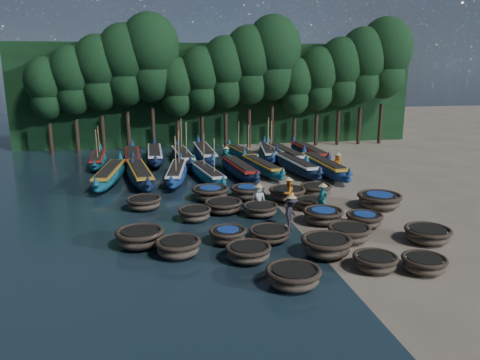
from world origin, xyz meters
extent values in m
plane|color=gray|center=(0.00, 0.00, 0.00)|extent=(120.00, 120.00, 0.00)
cube|color=black|center=(0.00, 23.50, 5.00)|extent=(40.00, 3.00, 10.00)
ellipsoid|color=brown|center=(-2.05, -9.51, 0.33)|extent=(2.15, 2.15, 0.66)
torus|color=#35291F|center=(-2.05, -9.51, 0.64)|extent=(2.07, 2.07, 0.20)
cylinder|color=black|center=(-2.05, -9.51, 0.68)|extent=(1.57, 1.57, 0.06)
ellipsoid|color=brown|center=(1.54, -8.75, 0.29)|extent=(2.19, 2.19, 0.58)
torus|color=#35291F|center=(1.54, -8.75, 0.56)|extent=(1.79, 1.79, 0.18)
cylinder|color=black|center=(1.54, -8.75, 0.60)|extent=(1.36, 1.36, 0.05)
ellipsoid|color=brown|center=(3.33, -9.28, 0.29)|extent=(2.02, 2.02, 0.59)
torus|color=#35291F|center=(3.33, -9.28, 0.57)|extent=(1.77, 1.77, 0.18)
cylinder|color=black|center=(3.33, -9.28, 0.60)|extent=(1.34, 1.34, 0.05)
ellipsoid|color=brown|center=(-6.02, -5.94, 0.34)|extent=(2.23, 2.23, 0.68)
torus|color=#35291F|center=(-6.02, -5.94, 0.66)|extent=(1.95, 1.95, 0.21)
cylinder|color=black|center=(-6.02, -5.94, 0.70)|extent=(1.47, 1.47, 0.06)
ellipsoid|color=brown|center=(-3.19, -6.94, 0.31)|extent=(2.10, 2.10, 0.62)
torus|color=#35291F|center=(-3.19, -6.94, 0.60)|extent=(1.93, 1.93, 0.19)
cylinder|color=black|center=(-3.19, -6.94, 0.64)|extent=(1.46, 1.46, 0.06)
ellipsoid|color=brown|center=(0.15, -7.06, 0.38)|extent=(2.23, 2.23, 0.75)
torus|color=#35291F|center=(0.15, -7.06, 0.73)|extent=(2.18, 2.18, 0.23)
cylinder|color=black|center=(0.15, -7.06, 0.77)|extent=(1.64, 1.64, 0.07)
ellipsoid|color=brown|center=(1.80, -5.64, 0.33)|extent=(2.36, 2.36, 0.66)
torus|color=#35291F|center=(1.80, -5.64, 0.64)|extent=(2.01, 2.01, 0.20)
cylinder|color=black|center=(1.80, -5.64, 0.68)|extent=(1.52, 1.52, 0.06)
ellipsoid|color=brown|center=(5.29, -6.38, 0.31)|extent=(2.45, 2.45, 0.62)
torus|color=#35291F|center=(5.29, -6.38, 0.60)|extent=(2.12, 2.12, 0.19)
cylinder|color=black|center=(5.29, -6.38, 0.64)|extent=(1.62, 1.62, 0.06)
ellipsoid|color=brown|center=(-7.63, -4.54, 0.37)|extent=(2.55, 2.55, 0.73)
torus|color=#35291F|center=(-7.63, -4.54, 0.71)|extent=(2.17, 2.17, 0.22)
cylinder|color=black|center=(-7.63, -4.54, 0.75)|extent=(1.63, 1.63, 0.07)
ellipsoid|color=brown|center=(-3.71, -4.85, 0.31)|extent=(1.67, 1.67, 0.63)
torus|color=#35291F|center=(-3.71, -4.85, 0.61)|extent=(1.75, 1.75, 0.19)
cylinder|color=black|center=(-3.71, -4.85, 0.64)|extent=(1.31, 1.31, 0.06)
cylinder|color=navy|center=(-3.71, -4.85, 0.68)|extent=(1.01, 1.01, 0.04)
ellipsoid|color=brown|center=(-1.80, -4.95, 0.29)|extent=(1.87, 1.87, 0.57)
torus|color=#35291F|center=(-1.80, -4.95, 0.55)|extent=(1.91, 1.91, 0.17)
cylinder|color=black|center=(-1.80, -4.95, 0.59)|extent=(1.46, 1.46, 0.05)
ellipsoid|color=brown|center=(1.52, -2.99, 0.33)|extent=(2.55, 2.55, 0.66)
torus|color=#35291F|center=(1.52, -2.99, 0.64)|extent=(2.09, 2.09, 0.20)
cylinder|color=black|center=(1.52, -2.99, 0.68)|extent=(1.58, 1.58, 0.06)
cylinder|color=navy|center=(1.52, -2.99, 0.72)|extent=(1.22, 1.22, 0.04)
ellipsoid|color=brown|center=(3.36, -3.90, 0.32)|extent=(2.09, 2.09, 0.63)
torus|color=#35291F|center=(3.36, -3.90, 0.61)|extent=(1.86, 1.86, 0.19)
cylinder|color=black|center=(3.36, -3.90, 0.65)|extent=(1.40, 1.40, 0.06)
cylinder|color=navy|center=(3.36, -3.90, 0.69)|extent=(1.07, 1.07, 0.04)
ellipsoid|color=brown|center=(-4.90, -1.39, 0.31)|extent=(1.93, 1.93, 0.62)
torus|color=#35291F|center=(-4.90, -1.39, 0.60)|extent=(1.74, 1.74, 0.19)
cylinder|color=black|center=(-4.90, -1.39, 0.63)|extent=(1.30, 1.30, 0.06)
ellipsoid|color=brown|center=(-3.24, -0.29, 0.31)|extent=(2.54, 2.54, 0.63)
torus|color=#35291F|center=(-3.24, -0.29, 0.61)|extent=(2.08, 2.08, 0.19)
cylinder|color=black|center=(-3.24, -0.29, 0.64)|extent=(1.59, 1.59, 0.06)
ellipsoid|color=brown|center=(-1.36, -1.21, 0.29)|extent=(2.25, 2.25, 0.59)
torus|color=#35291F|center=(-1.36, -1.21, 0.57)|extent=(1.90, 1.90, 0.18)
cylinder|color=black|center=(-1.36, -1.21, 0.60)|extent=(1.44, 1.44, 0.05)
ellipsoid|color=brown|center=(1.65, -0.55, 0.28)|extent=(2.07, 2.07, 0.56)
torus|color=#35291F|center=(1.65, -0.55, 0.55)|extent=(1.71, 1.71, 0.17)
cylinder|color=black|center=(1.65, -0.55, 0.58)|extent=(1.29, 1.29, 0.05)
ellipsoid|color=brown|center=(5.60, -1.06, 0.37)|extent=(2.65, 2.65, 0.74)
torus|color=#35291F|center=(5.60, -1.06, 0.72)|extent=(2.50, 2.50, 0.22)
cylinder|color=black|center=(5.60, -1.06, 0.76)|extent=(1.91, 1.91, 0.07)
cylinder|color=navy|center=(5.60, -1.06, 0.81)|extent=(1.47, 1.47, 0.04)
ellipsoid|color=brown|center=(-7.53, 1.15, 0.31)|extent=(2.16, 2.16, 0.63)
torus|color=#35291F|center=(-7.53, 1.15, 0.61)|extent=(1.98, 1.98, 0.19)
cylinder|color=black|center=(-7.53, 1.15, 0.64)|extent=(1.50, 1.50, 0.06)
ellipsoid|color=brown|center=(-3.62, 2.32, 0.36)|extent=(2.66, 2.66, 0.71)
torus|color=#35291F|center=(-3.62, 2.32, 0.69)|extent=(2.24, 2.24, 0.22)
cylinder|color=black|center=(-3.62, 2.32, 0.73)|extent=(1.70, 1.70, 0.06)
cylinder|color=navy|center=(-3.62, 2.32, 0.78)|extent=(1.30, 1.30, 0.04)
ellipsoid|color=brown|center=(-1.38, 2.09, 0.36)|extent=(2.54, 2.54, 0.72)
torus|color=#35291F|center=(-1.38, 2.09, 0.69)|extent=(2.09, 2.09, 0.22)
cylinder|color=black|center=(-1.38, 2.09, 0.74)|extent=(1.57, 1.57, 0.07)
cylinder|color=navy|center=(-1.38, 2.09, 0.78)|extent=(1.21, 1.21, 0.04)
ellipsoid|color=brown|center=(0.88, 1.35, 0.35)|extent=(2.17, 2.17, 0.70)
torus|color=#35291F|center=(0.88, 1.35, 0.68)|extent=(2.21, 2.21, 0.21)
cylinder|color=black|center=(0.88, 1.35, 0.72)|extent=(1.68, 1.68, 0.06)
ellipsoid|color=brown|center=(2.93, 2.07, 0.31)|extent=(1.82, 1.82, 0.63)
torus|color=#35291F|center=(2.93, 2.07, 0.61)|extent=(1.96, 1.96, 0.19)
cylinder|color=black|center=(2.93, 2.07, 0.65)|extent=(1.48, 1.48, 0.06)
ellipsoid|color=#104D5F|center=(-9.90, 7.84, 0.52)|extent=(2.46, 8.41, 1.04)
cone|color=#104D5F|center=(-9.42, 11.85, 1.19)|extent=(0.46, 0.46, 0.62)
cone|color=#104D5F|center=(-10.38, 3.82, 1.14)|extent=(0.46, 0.46, 0.52)
cube|color=#C18B24|center=(-9.90, 7.84, 0.95)|extent=(1.84, 6.51, 0.12)
cube|color=black|center=(-9.90, 7.84, 1.04)|extent=(1.47, 5.66, 0.10)
ellipsoid|color=#0E1433|center=(-7.88, 7.48, 0.54)|extent=(2.75, 8.72, 1.07)
cone|color=#0E1433|center=(-8.47, 11.62, 1.23)|extent=(0.47, 0.47, 0.64)
cone|color=#0E1433|center=(-7.28, 3.33, 1.18)|extent=(0.47, 0.47, 0.54)
cube|color=#C18B24|center=(-7.88, 7.48, 0.99)|extent=(2.06, 6.75, 0.13)
cube|color=black|center=(-7.88, 7.48, 1.07)|extent=(1.65, 5.86, 0.11)
ellipsoid|color=navy|center=(-5.34, 7.65, 0.48)|extent=(2.46, 7.83, 0.96)
cone|color=navy|center=(-4.81, 11.37, 1.11)|extent=(0.42, 0.42, 0.58)
cone|color=navy|center=(-5.87, 3.92, 1.06)|extent=(0.42, 0.42, 0.48)
cube|color=silver|center=(-5.34, 7.65, 0.89)|extent=(1.84, 6.06, 0.12)
cube|color=black|center=(-5.34, 7.65, 0.96)|extent=(1.48, 5.26, 0.10)
cylinder|color=#997F4C|center=(-5.08, 8.78, 2.03)|extent=(0.07, 0.23, 2.70)
cylinder|color=#997F4C|center=(-5.45, 6.20, 2.03)|extent=(0.07, 0.23, 2.70)
plane|color=red|center=(-5.30, 6.18, 3.20)|extent=(0.00, 0.34, 0.34)
ellipsoid|color=#104D5F|center=(-3.24, 7.06, 0.46)|extent=(2.54, 7.49, 0.92)
cone|color=#104D5F|center=(-3.84, 10.60, 1.06)|extent=(0.41, 0.41, 0.55)
cone|color=#104D5F|center=(-2.64, 3.51, 1.01)|extent=(0.41, 0.41, 0.46)
cube|color=silver|center=(-3.24, 7.06, 0.85)|extent=(1.91, 5.79, 0.11)
cube|color=black|center=(-3.24, 7.06, 0.92)|extent=(1.54, 5.03, 0.09)
cylinder|color=#997F4C|center=(-3.34, 8.16, 1.93)|extent=(0.06, 0.22, 2.58)
cylinder|color=#997F4C|center=(-2.92, 5.71, 1.93)|extent=(0.06, 0.22, 2.58)
plane|color=red|center=(-2.78, 5.73, 3.06)|extent=(0.00, 0.32, 0.32)
ellipsoid|color=#0E1433|center=(-0.82, 8.05, 0.51)|extent=(2.39, 8.20, 1.01)
cone|color=#0E1433|center=(-1.28, 11.96, 1.16)|extent=(0.44, 0.44, 0.61)
cone|color=#0E1433|center=(-0.36, 4.13, 1.11)|extent=(0.44, 0.44, 0.51)
cube|color=maroon|center=(-0.82, 8.05, 0.93)|extent=(1.79, 6.35, 0.12)
cube|color=black|center=(-0.82, 8.05, 1.01)|extent=(1.42, 5.51, 0.10)
ellipsoid|color=#104D5F|center=(1.01, 8.59, 0.47)|extent=(2.57, 7.68, 0.94)
cone|color=#104D5F|center=(0.41, 12.22, 1.09)|extent=(0.42, 0.42, 0.57)
cone|color=#104D5F|center=(1.61, 4.95, 1.04)|extent=(0.42, 0.42, 0.47)
cube|color=#C18B24|center=(1.01, 8.59, 0.87)|extent=(1.93, 5.94, 0.11)
cube|color=black|center=(1.01, 8.59, 0.94)|extent=(1.56, 5.15, 0.09)
ellipsoid|color=#0E1433|center=(3.61, 8.39, 0.52)|extent=(2.31, 8.46, 1.04)
cone|color=#0E1433|center=(3.22, 12.44, 1.20)|extent=(0.46, 0.46, 0.63)
cone|color=#0E1433|center=(4.01, 4.34, 1.15)|extent=(0.46, 0.46, 0.52)
cube|color=silver|center=(3.61, 8.39, 0.96)|extent=(1.72, 6.55, 0.13)
cube|color=black|center=(3.61, 8.39, 1.04)|extent=(1.36, 5.69, 0.10)
ellipsoid|color=navy|center=(5.49, 7.51, 0.54)|extent=(1.86, 8.73, 1.09)
cone|color=navy|center=(5.34, 11.74, 1.25)|extent=(0.48, 0.48, 0.65)
cone|color=navy|center=(5.64, 3.28, 1.19)|extent=(0.48, 0.48, 0.54)
cube|color=#C18B24|center=(5.49, 7.51, 1.00)|extent=(1.37, 6.76, 0.13)
cube|color=black|center=(5.49, 7.51, 1.09)|extent=(1.05, 5.89, 0.11)
ellipsoid|color=#104D5F|center=(-11.31, 13.89, 0.44)|extent=(1.51, 7.13, 0.89)
cone|color=#104D5F|center=(-11.42, 17.35, 1.02)|extent=(0.39, 0.39, 0.53)
cone|color=#104D5F|center=(-11.20, 10.44, 0.98)|extent=(0.39, 0.39, 0.44)
cube|color=maroon|center=(-11.31, 13.89, 0.82)|extent=(1.11, 5.52, 0.11)
cube|color=black|center=(-11.31, 13.89, 0.89)|extent=(0.85, 4.81, 0.09)
cylinder|color=#997F4C|center=(-11.26, 14.96, 1.86)|extent=(0.06, 0.21, 2.48)
cylinder|color=#997F4C|center=(-11.18, 12.56, 1.86)|extent=(0.06, 0.21, 2.48)
plane|color=red|center=(-11.05, 12.57, 2.94)|extent=(0.00, 0.31, 0.31)
ellipsoid|color=navy|center=(-8.56, 13.60, 0.52)|extent=(1.82, 8.40, 1.04)
cone|color=navy|center=(-8.72, 17.66, 1.20)|extent=(0.46, 0.46, 0.63)
cone|color=navy|center=(-8.41, 9.53, 1.15)|extent=(0.46, 0.46, 0.52)
cube|color=maroon|center=(-8.56, 13.60, 0.96)|extent=(1.34, 6.51, 0.13)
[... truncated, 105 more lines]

